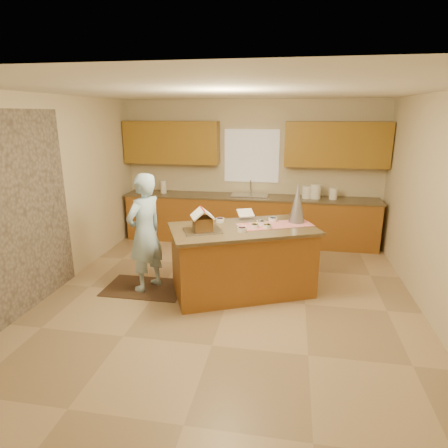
{
  "coord_description": "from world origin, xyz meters",
  "views": [
    {
      "loc": [
        0.76,
        -4.72,
        2.45
      ],
      "look_at": [
        -0.1,
        0.2,
        1.0
      ],
      "focal_mm": 30.73,
      "sensor_mm": 36.0,
      "label": 1
    }
  ],
  "objects": [
    {
      "name": "floor",
      "position": [
        0.0,
        0.0,
        0.0
      ],
      "size": [
        5.5,
        5.5,
        0.0
      ],
      "primitive_type": "plane",
      "color": "tan",
      "rests_on": "ground"
    },
    {
      "name": "ceiling",
      "position": [
        0.0,
        0.0,
        2.7
      ],
      "size": [
        5.5,
        5.5,
        0.0
      ],
      "primitive_type": "plane",
      "color": "silver",
      "rests_on": "floor"
    },
    {
      "name": "wall_back",
      "position": [
        0.0,
        2.75,
        1.35
      ],
      "size": [
        5.5,
        5.5,
        0.0
      ],
      "primitive_type": "plane",
      "color": "beige",
      "rests_on": "floor"
    },
    {
      "name": "wall_front",
      "position": [
        0.0,
        -2.75,
        1.35
      ],
      "size": [
        5.5,
        5.5,
        0.0
      ],
      "primitive_type": "plane",
      "color": "beige",
      "rests_on": "floor"
    },
    {
      "name": "wall_left",
      "position": [
        -2.5,
        0.0,
        1.35
      ],
      "size": [
        5.5,
        5.5,
        0.0
      ],
      "primitive_type": "plane",
      "color": "beige",
      "rests_on": "floor"
    },
    {
      "name": "wall_right",
      "position": [
        2.5,
        0.0,
        1.35
      ],
      "size": [
        5.5,
        5.5,
        0.0
      ],
      "primitive_type": "plane",
      "color": "beige",
      "rests_on": "floor"
    },
    {
      "name": "stone_accent",
      "position": [
        -2.48,
        -0.8,
        1.25
      ],
      "size": [
        0.0,
        2.5,
        2.5
      ],
      "primitive_type": "plane",
      "rotation": [
        1.57,
        0.0,
        1.57
      ],
      "color": "gray",
      "rests_on": "wall_left"
    },
    {
      "name": "window_curtain",
      "position": [
        0.0,
        2.72,
        1.65
      ],
      "size": [
        1.05,
        0.03,
        1.0
      ],
      "primitive_type": "cube",
      "color": "white",
      "rests_on": "wall_back"
    },
    {
      "name": "back_counter_base",
      "position": [
        0.0,
        2.45,
        0.44
      ],
      "size": [
        4.8,
        0.6,
        0.88
      ],
      "primitive_type": "cube",
      "color": "brown",
      "rests_on": "floor"
    },
    {
      "name": "back_counter_top",
      "position": [
        0.0,
        2.45,
        0.9
      ],
      "size": [
        4.85,
        0.63,
        0.04
      ],
      "primitive_type": "cube",
      "color": "brown",
      "rests_on": "back_counter_base"
    },
    {
      "name": "upper_cabinet_left",
      "position": [
        -1.55,
        2.57,
        1.9
      ],
      "size": [
        1.85,
        0.35,
        0.8
      ],
      "primitive_type": "cube",
      "color": "olive",
      "rests_on": "wall_back"
    },
    {
      "name": "upper_cabinet_right",
      "position": [
        1.55,
        2.57,
        1.9
      ],
      "size": [
        1.85,
        0.35,
        0.8
      ],
      "primitive_type": "cube",
      "color": "olive",
      "rests_on": "wall_back"
    },
    {
      "name": "sink",
      "position": [
        0.0,
        2.45,
        0.89
      ],
      "size": [
        0.7,
        0.45,
        0.12
      ],
      "primitive_type": "cube",
      "color": "silver",
      "rests_on": "back_counter_top"
    },
    {
      "name": "faucet",
      "position": [
        0.0,
        2.63,
        1.06
      ],
      "size": [
        0.03,
        0.03,
        0.28
      ],
      "primitive_type": "cylinder",
      "color": "silver",
      "rests_on": "back_counter_top"
    },
    {
      "name": "island_base",
      "position": [
        0.15,
        0.24,
        0.46
      ],
      "size": [
        2.08,
        1.61,
        0.91
      ],
      "primitive_type": "cube",
      "rotation": [
        0.0,
        0.0,
        0.42
      ],
      "color": "brown",
      "rests_on": "floor"
    },
    {
      "name": "island_top",
      "position": [
        0.15,
        0.24,
        0.93
      ],
      "size": [
        2.19,
        1.72,
        0.04
      ],
      "primitive_type": "cube",
      "rotation": [
        0.0,
        0.0,
        0.42
      ],
      "color": "brown",
      "rests_on": "island_base"
    },
    {
      "name": "table_runner",
      "position": [
        0.58,
        0.43,
        0.95
      ],
      "size": [
        1.1,
        0.76,
        0.01
      ],
      "primitive_type": "cube",
      "rotation": [
        0.0,
        0.0,
        0.42
      ],
      "color": "red",
      "rests_on": "island_top"
    },
    {
      "name": "baking_tray",
      "position": [
        -0.34,
        -0.03,
        0.96
      ],
      "size": [
        0.58,
        0.51,
        0.03
      ],
      "primitive_type": "cube",
      "rotation": [
        0.0,
        0.0,
        0.42
      ],
      "color": "silver",
      "rests_on": "island_top"
    },
    {
      "name": "cookbook",
      "position": [
        0.14,
        0.67,
        1.04
      ],
      "size": [
        0.28,
        0.25,
        0.1
      ],
      "primitive_type": "cube",
      "rotation": [
        -1.13,
        0.0,
        0.42
      ],
      "color": "white",
      "rests_on": "island_top"
    },
    {
      "name": "tinsel_tree",
      "position": [
        0.87,
        0.62,
        1.24
      ],
      "size": [
        0.3,
        0.3,
        0.57
      ],
      "primitive_type": "cone",
      "rotation": [
        0.0,
        0.0,
        0.42
      ],
      "color": "silver",
      "rests_on": "island_top"
    },
    {
      "name": "rug",
      "position": [
        -1.25,
        0.1,
        0.01
      ],
      "size": [
        1.13,
        0.74,
        0.01
      ],
      "primitive_type": "cube",
      "color": "black",
      "rests_on": "floor"
    },
    {
      "name": "boy",
      "position": [
        -1.2,
        0.1,
        0.85
      ],
      "size": [
        0.62,
        0.72,
        1.67
      ],
      "primitive_type": "imported",
      "rotation": [
        0.0,
        0.0,
        -2.0
      ],
      "color": "#ACD5F4",
      "rests_on": "rug"
    },
    {
      "name": "canister_a",
      "position": [
        1.06,
        2.45,
        1.03
      ],
      "size": [
        0.17,
        0.17,
        0.23
      ],
      "primitive_type": "cylinder",
      "color": "white",
      "rests_on": "back_counter_top"
    },
    {
      "name": "canister_b",
      "position": [
        1.23,
        2.45,
        1.05
      ],
      "size": [
        0.19,
        0.19,
        0.27
      ],
      "primitive_type": "cylinder",
      "color": "white",
      "rests_on": "back_counter_top"
    },
    {
      "name": "canister_c",
      "position": [
        1.55,
        2.45,
        1.02
      ],
      "size": [
        0.15,
        0.15,
        0.21
      ],
      "primitive_type": "cylinder",
      "color": "white",
      "rests_on": "back_counter_top"
    },
    {
      "name": "paper_towel",
      "position": [
        -1.71,
        2.45,
        1.04
      ],
      "size": [
        0.11,
        0.11,
        0.25
      ],
      "primitive_type": "cylinder",
      "color": "white",
      "rests_on": "back_counter_top"
    },
    {
      "name": "gingerbread_house",
      "position": [
        -0.34,
        -0.03,
        1.09
      ],
      "size": [
        0.38,
        0.38,
        0.29
      ],
      "color": "#573717",
      "rests_on": "baking_tray"
    },
    {
      "name": "candy_bowls",
      "position": [
        0.28,
        0.34,
        0.98
      ],
      "size": [
        0.86,
        0.69,
        0.06
      ],
      "color": "gold",
      "rests_on": "island_top"
    }
  ]
}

